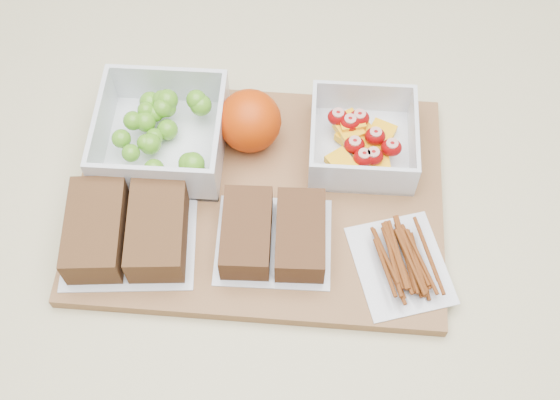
# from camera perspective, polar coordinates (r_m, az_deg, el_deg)

# --- Properties ---
(ground) EXTENTS (4.00, 4.00, 0.00)m
(ground) POSITION_cam_1_polar(r_m,az_deg,el_deg) (1.66, 0.16, -15.89)
(ground) COLOR gray
(ground) RESTS_ON ground
(counter) EXTENTS (1.20, 0.90, 0.90)m
(counter) POSITION_cam_1_polar(r_m,az_deg,el_deg) (1.23, 0.22, -10.67)
(counter) COLOR beige
(counter) RESTS_ON ground
(cutting_board) EXTENTS (0.43, 0.31, 0.02)m
(cutting_board) POSITION_cam_1_polar(r_m,az_deg,el_deg) (0.81, -1.67, 0.21)
(cutting_board) COLOR olive
(cutting_board) RESTS_ON counter
(grape_container) EXTENTS (0.14, 0.14, 0.06)m
(grape_container) POSITION_cam_1_polar(r_m,az_deg,el_deg) (0.83, -9.48, 5.42)
(grape_container) COLOR silver
(grape_container) RESTS_ON cutting_board
(fruit_container) EXTENTS (0.12, 0.12, 0.05)m
(fruit_container) POSITION_cam_1_polar(r_m,az_deg,el_deg) (0.83, 6.67, 4.82)
(fruit_container) COLOR silver
(fruit_container) RESTS_ON cutting_board
(orange) EXTENTS (0.07, 0.07, 0.07)m
(orange) POSITION_cam_1_polar(r_m,az_deg,el_deg) (0.82, -2.48, 6.44)
(orange) COLOR #CD3B04
(orange) RESTS_ON cutting_board
(sandwich_bag_left) EXTENTS (0.15, 0.14, 0.04)m
(sandwich_bag_left) POSITION_cam_1_polar(r_m,az_deg,el_deg) (0.78, -12.32, -2.36)
(sandwich_bag_left) COLOR silver
(sandwich_bag_left) RESTS_ON cutting_board
(sandwich_bag_center) EXTENTS (0.13, 0.11, 0.04)m
(sandwich_bag_center) POSITION_cam_1_polar(r_m,az_deg,el_deg) (0.76, -0.54, -2.81)
(sandwich_bag_center) COLOR silver
(sandwich_bag_center) RESTS_ON cutting_board
(pretzel_bag) EXTENTS (0.12, 0.14, 0.03)m
(pretzel_bag) POSITION_cam_1_polar(r_m,az_deg,el_deg) (0.76, 9.87, -4.88)
(pretzel_bag) COLOR silver
(pretzel_bag) RESTS_ON cutting_board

